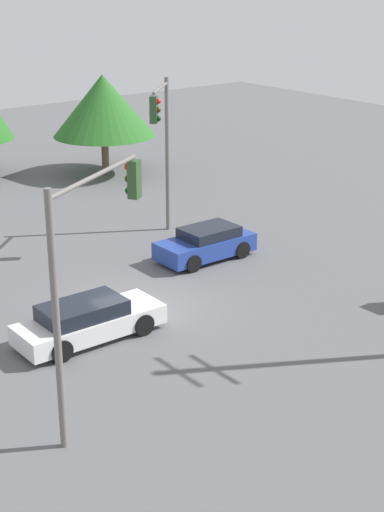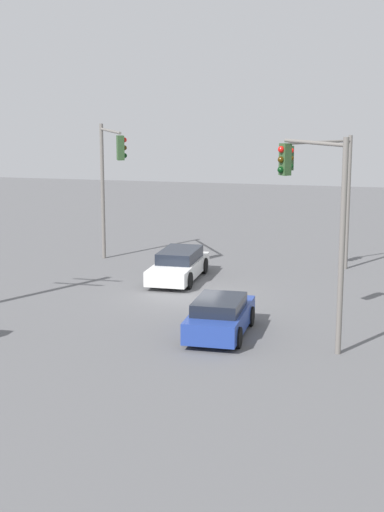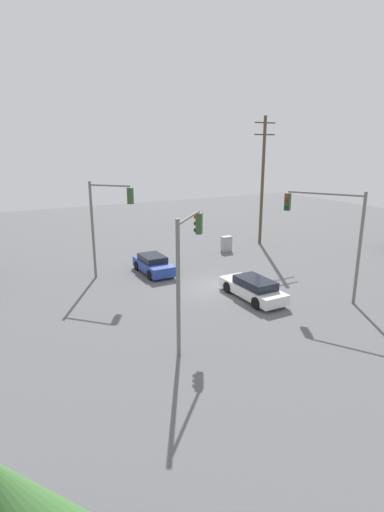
{
  "view_description": "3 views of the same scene",
  "coord_description": "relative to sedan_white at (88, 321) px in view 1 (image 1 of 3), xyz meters",
  "views": [
    {
      "loc": [
        20.83,
        -13.82,
        11.16
      ],
      "look_at": [
        -0.24,
        2.61,
        1.22
      ],
      "focal_mm": 55.0,
      "sensor_mm": 36.0,
      "label": 1
    },
    {
      "loc": [
        -7.26,
        29.81,
        8.02
      ],
      "look_at": [
        -0.44,
        1.43,
        1.94
      ],
      "focal_mm": 55.0,
      "sensor_mm": 36.0,
      "label": 2
    },
    {
      "loc": [
        -13.05,
        -20.93,
        9.09
      ],
      "look_at": [
        -0.21,
        2.72,
        1.55
      ],
      "focal_mm": 28.0,
      "sensor_mm": 36.0,
      "label": 3
    }
  ],
  "objects": [
    {
      "name": "tree_left",
      "position": [
        -17.63,
        11.68,
        3.23
      ],
      "size": [
        5.68,
        5.68,
        5.58
      ],
      "color": "brown",
      "rests_on": "ground_plane"
    },
    {
      "name": "traffic_signal_main",
      "position": [
        3.83,
        -2.04,
        3.91
      ],
      "size": [
        2.57,
        4.06,
        6.59
      ],
      "rotation": [
        0.0,
        0.0,
        2.11
      ],
      "color": "slate",
      "rests_on": "ground_plane"
    },
    {
      "name": "ground_plane",
      "position": [
        -1.13,
        2.62,
        -0.64
      ],
      "size": [
        80.0,
        80.0,
        0.0
      ],
      "primitive_type": "plane",
      "color": "#5B5B5E"
    },
    {
      "name": "traffic_signal_cross",
      "position": [
        -6.55,
        7.72,
        3.91
      ],
      "size": [
        2.38,
        2.44,
        6.75
      ],
      "rotation": [
        0.0,
        0.0,
        -0.8
      ],
      "color": "slate",
      "rests_on": "ground_plane"
    },
    {
      "name": "sedan_blue",
      "position": [
        -3.37,
        7.5,
        0.01
      ],
      "size": [
        1.87,
        4.06,
        1.32
      ],
      "rotation": [
        0.0,
        0.0,
        3.14
      ],
      "color": "#233D93",
      "rests_on": "ground_plane"
    },
    {
      "name": "sedan_white",
      "position": [
        0.0,
        0.0,
        0.0
      ],
      "size": [
        1.87,
        4.8,
        1.31
      ],
      "color": "silver",
      "rests_on": "ground_plane"
    }
  ]
}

